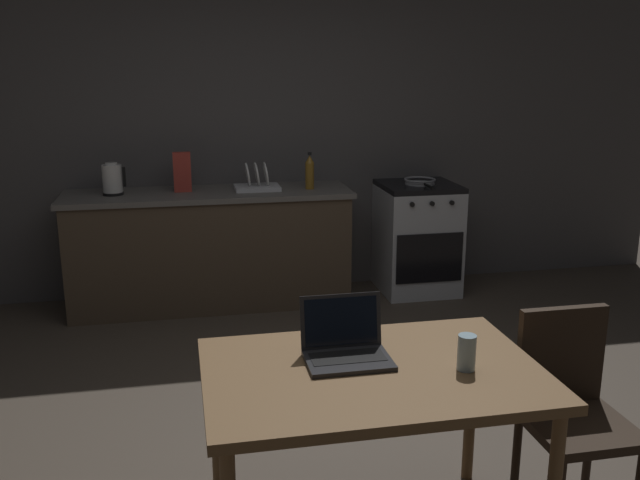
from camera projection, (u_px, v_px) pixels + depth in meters
ground_plane at (328, 440)px, 3.52m from camera, size 12.00×12.00×0.00m
back_wall at (299, 119)px, 5.61m from camera, size 6.40×0.10×2.79m
kitchen_counter at (210, 248)px, 5.37m from camera, size 2.16×0.64×0.89m
stove_oven at (417, 238)px, 5.69m from camera, size 0.60×0.62×0.89m
dining_table at (372, 387)px, 2.59m from camera, size 1.25×0.83×0.76m
chair at (570, 403)px, 2.83m from camera, size 0.40×0.40×0.88m
laptop at (346, 347)px, 2.64m from camera, size 0.32×0.26×0.23m
electric_kettle at (112, 180)px, 5.10m from camera, size 0.17×0.15×0.24m
bottle at (310, 172)px, 5.33m from camera, size 0.07×0.07×0.28m
frying_pan at (420, 181)px, 5.55m from camera, size 0.25×0.43×0.05m
drinking_glass at (467, 352)px, 2.54m from camera, size 0.07×0.07×0.13m
cereal_box at (182, 172)px, 5.21m from camera, size 0.13×0.05×0.30m
dish_rack at (257, 183)px, 5.32m from camera, size 0.34×0.26×0.21m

